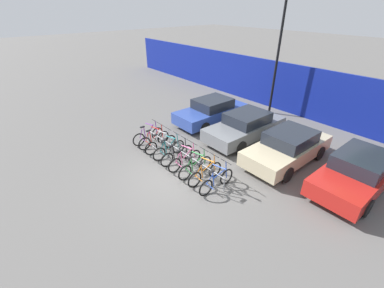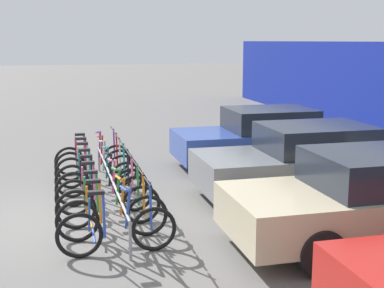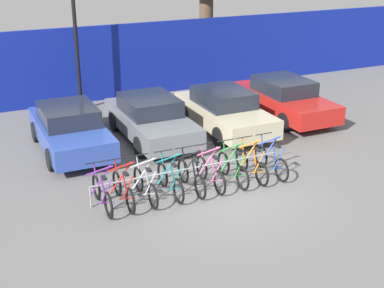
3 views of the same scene
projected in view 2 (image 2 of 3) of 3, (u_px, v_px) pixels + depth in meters
name	position (u px, v px, depth m)	size (l,w,h in m)	color
ground_plane	(75.00, 219.00, 9.07)	(120.00, 120.00, 0.00)	#605E5B
bike_rack	(110.00, 178.00, 9.80)	(5.33, 0.04, 0.57)	gray
bicycle_purple	(93.00, 158.00, 12.07)	(0.68, 1.71, 1.05)	black
bicycle_red	(95.00, 163.00, 11.56)	(0.68, 1.71, 1.05)	black
bicycle_silver	(97.00, 169.00, 11.01)	(0.68, 1.71, 1.05)	black
bicycle_teal	(100.00, 177.00, 10.38)	(0.68, 1.71, 1.05)	black
bicycle_black	(102.00, 185.00, 9.82)	(0.68, 1.71, 1.05)	black
bicycle_pink	(105.00, 193.00, 9.29)	(0.68, 1.71, 1.05)	black
bicycle_green	(109.00, 204.00, 8.66)	(0.68, 1.71, 1.05)	black
bicycle_orange	(113.00, 215.00, 8.11)	(0.68, 1.71, 1.05)	black
bicycle_blue	(117.00, 229.00, 7.52)	(0.68, 1.71, 1.05)	black
car_blue	(266.00, 138.00, 12.84)	(1.91, 4.31, 1.40)	#2D479E
car_grey	(311.00, 161.00, 10.35)	(1.91, 4.41, 1.40)	slate
car_beige	(375.00, 199.00, 7.87)	(1.91, 4.36, 1.40)	#C1B28E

